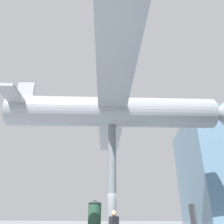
{
  "coord_description": "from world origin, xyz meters",
  "views": [
    {
      "loc": [
        13.01,
        1.08,
        1.49
      ],
      "look_at": [
        0.0,
        0.0,
        7.56
      ],
      "focal_mm": 35.0,
      "sensor_mm": 36.0,
      "label": 1
    }
  ],
  "objects": [
    {
      "name": "suspended_airplane",
      "position": [
        -0.02,
        0.19,
        7.57
      ],
      "size": [
        18.58,
        14.77,
        3.09
      ],
      "rotation": [
        0.0,
        0.0,
        0.12
      ],
      "color": "#93999E",
      "rests_on": "support_pylon_central"
    },
    {
      "name": "info_kiosk",
      "position": [
        -6.55,
        -1.98,
        1.3
      ],
      "size": [
        1.22,
        1.22,
        2.52
      ],
      "color": "#234733",
      "rests_on": "ground_plane"
    },
    {
      "name": "support_pylon_central",
      "position": [
        0.0,
        0.0,
        3.29
      ],
      "size": [
        0.49,
        0.49,
        6.58
      ],
      "color": "slate",
      "rests_on": "ground_plane"
    }
  ]
}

